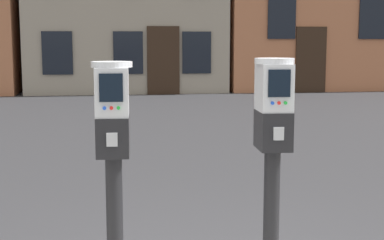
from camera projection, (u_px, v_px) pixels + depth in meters
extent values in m
cylinder|color=black|center=(115.00, 237.00, 3.07)|extent=(0.09, 0.09, 0.91)
cube|color=black|center=(113.00, 136.00, 2.99)|extent=(0.18, 0.25, 0.21)
cube|color=#A5A8AD|center=(112.00, 140.00, 2.87)|extent=(0.06, 0.01, 0.07)
cube|color=#B7BABF|center=(112.00, 92.00, 2.96)|extent=(0.18, 0.24, 0.26)
cube|color=black|center=(111.00, 88.00, 2.84)|extent=(0.12, 0.01, 0.14)
cylinder|color=blue|center=(104.00, 108.00, 2.85)|extent=(0.02, 0.01, 0.02)
cylinder|color=red|center=(111.00, 108.00, 2.85)|extent=(0.02, 0.01, 0.02)
cylinder|color=green|center=(118.00, 108.00, 2.86)|extent=(0.02, 0.01, 0.02)
cylinder|color=#B7BABF|center=(112.00, 64.00, 2.94)|extent=(0.23, 0.23, 0.03)
cylinder|color=black|center=(271.00, 228.00, 3.19)|extent=(0.09, 0.09, 0.91)
cube|color=black|center=(273.00, 130.00, 3.12)|extent=(0.18, 0.25, 0.21)
cube|color=#A5A8AD|center=(279.00, 134.00, 2.99)|extent=(0.06, 0.01, 0.07)
cube|color=#B7BABF|center=(274.00, 87.00, 3.08)|extent=(0.18, 0.24, 0.26)
cube|color=black|center=(279.00, 83.00, 2.96)|extent=(0.12, 0.01, 0.15)
cylinder|color=blue|center=(273.00, 103.00, 2.97)|extent=(0.02, 0.01, 0.02)
cylinder|color=red|center=(279.00, 103.00, 2.97)|extent=(0.02, 0.01, 0.02)
cylinder|color=green|center=(286.00, 103.00, 2.98)|extent=(0.02, 0.01, 0.02)
cylinder|color=#B7BABF|center=(274.00, 61.00, 3.06)|extent=(0.23, 0.23, 0.03)
cube|color=black|center=(57.00, 53.00, 16.92)|extent=(0.90, 0.06, 1.29)
cube|color=black|center=(128.00, 53.00, 17.22)|extent=(0.90, 0.06, 1.29)
cube|color=black|center=(197.00, 53.00, 17.52)|extent=(0.90, 0.06, 1.29)
cube|color=black|center=(163.00, 61.00, 17.41)|extent=(1.00, 0.07, 2.10)
cube|color=black|center=(282.00, 13.00, 17.74)|extent=(0.90, 0.06, 1.60)
cube|color=black|center=(373.00, 14.00, 18.16)|extent=(0.90, 0.06, 1.60)
cube|color=black|center=(311.00, 60.00, 18.08)|extent=(1.00, 0.07, 2.10)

